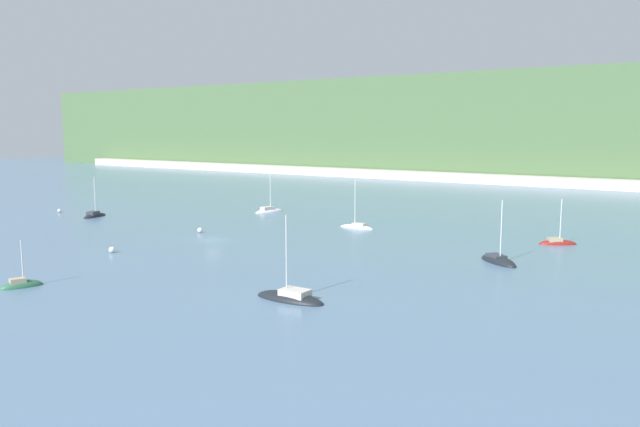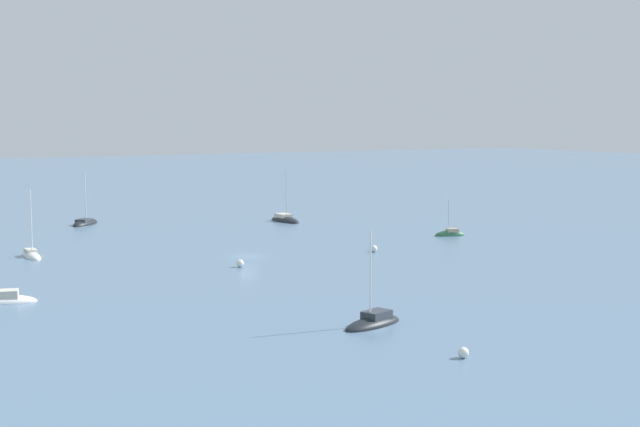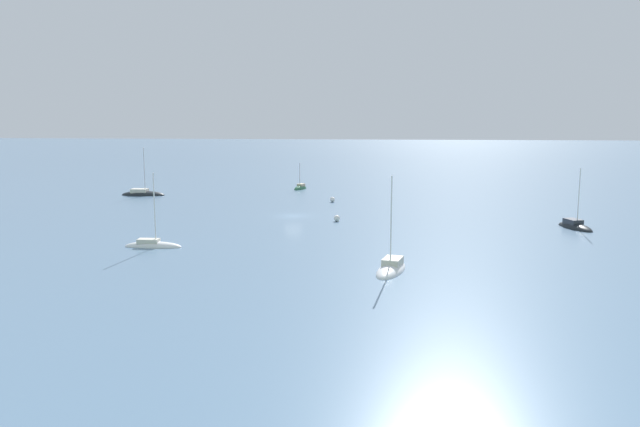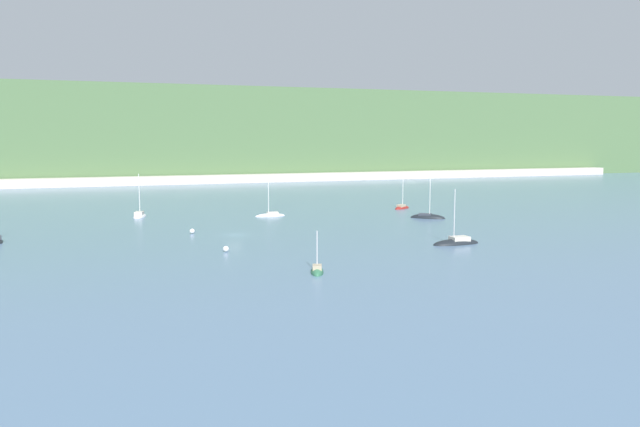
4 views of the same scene
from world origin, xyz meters
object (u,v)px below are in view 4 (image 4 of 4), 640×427
(sailboat_3, at_px, (140,216))
(sailboat_6, at_px, (456,243))
(sailboat_1, at_px, (270,216))
(sailboat_5, at_px, (402,208))
(sailboat_0, at_px, (317,272))
(sailboat_2, at_px, (428,218))
(mooring_buoy_1, at_px, (192,231))
(mooring_buoy_0, at_px, (226,249))

(sailboat_3, distance_m, sailboat_6, 70.38)
(sailboat_1, relative_size, sailboat_5, 1.18)
(sailboat_1, height_order, sailboat_6, sailboat_6)
(sailboat_5, bearing_deg, sailboat_0, -159.12)
(sailboat_5, relative_size, sailboat_6, 0.79)
(sailboat_6, bearing_deg, sailboat_2, -112.21)
(sailboat_1, relative_size, sailboat_6, 0.94)
(sailboat_0, bearing_deg, mooring_buoy_1, 33.70)
(sailboat_2, height_order, mooring_buoy_0, sailboat_2)
(sailboat_1, relative_size, sailboat_2, 0.98)
(mooring_buoy_1, bearing_deg, sailboat_6, -33.35)
(sailboat_2, height_order, mooring_buoy_1, sailboat_2)
(sailboat_0, height_order, mooring_buoy_0, sailboat_0)
(sailboat_0, height_order, mooring_buoy_1, sailboat_0)
(sailboat_0, bearing_deg, sailboat_6, -47.02)
(sailboat_2, bearing_deg, mooring_buoy_1, -134.88)
(mooring_buoy_0, height_order, mooring_buoy_1, mooring_buoy_1)
(mooring_buoy_0, distance_m, mooring_buoy_1, 19.93)
(sailboat_0, relative_size, sailboat_1, 0.67)
(mooring_buoy_0, xyz_separation_m, mooring_buoy_1, (-2.24, 19.81, 0.00))
(sailboat_0, height_order, sailboat_5, sailboat_5)
(mooring_buoy_0, bearing_deg, sailboat_0, -66.24)
(sailboat_0, xyz_separation_m, sailboat_1, (9.32, 57.75, 0.02))
(sailboat_1, distance_m, sailboat_3, 28.30)
(sailboat_6, height_order, mooring_buoy_0, sailboat_6)
(mooring_buoy_0, bearing_deg, sailboat_1, 66.14)
(sailboat_2, relative_size, mooring_buoy_1, 10.48)
(sailboat_1, relative_size, mooring_buoy_1, 10.29)
(sailboat_3, distance_m, mooring_buoy_0, 48.72)
(sailboat_0, distance_m, sailboat_1, 58.50)
(sailboat_2, distance_m, sailboat_3, 62.12)
(sailboat_6, bearing_deg, sailboat_5, -108.11)
(sailboat_3, relative_size, sailboat_5, 1.30)
(sailboat_0, xyz_separation_m, mooring_buoy_0, (-8.09, 18.38, 0.35))
(sailboat_1, xyz_separation_m, sailboat_2, (30.71, -14.52, -0.05))
(sailboat_2, relative_size, mooring_buoy_0, 10.51)
(sailboat_5, bearing_deg, mooring_buoy_0, -173.98)
(mooring_buoy_0, bearing_deg, mooring_buoy_1, 96.45)
(sailboat_3, bearing_deg, mooring_buoy_1, -151.25)
(sailboat_5, height_order, sailboat_6, sailboat_6)
(sailboat_1, bearing_deg, mooring_buoy_0, 65.57)
(sailboat_1, bearing_deg, sailboat_3, -17.81)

